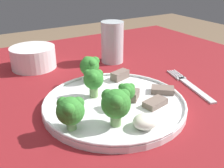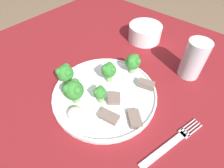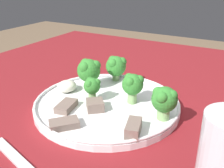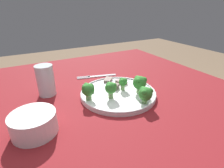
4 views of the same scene
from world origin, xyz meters
The scene contains 13 objects.
table centered at (0.00, 0.00, 0.67)m, with size 1.12×1.04×0.77m.
dinner_plate centered at (-0.01, -0.02, 0.78)m, with size 0.28×0.28×0.02m.
fork centered at (0.20, -0.03, 0.78)m, with size 0.07×0.19×0.00m.
broccoli_floret_near_rim_left centered at (-0.03, 0.02, 0.82)m, with size 0.04×0.04×0.06m.
broccoli_floret_center_left centered at (-0.04, -0.09, 0.83)m, with size 0.05×0.05×0.07m.
broccoli_floret_back_left centered at (0.01, -0.05, 0.82)m, with size 0.03×0.03×0.05m.
broccoli_floret_front_left centered at (0.00, 0.10, 0.82)m, with size 0.05×0.04×0.06m.
broccoli_floret_center_back centered at (-0.11, -0.06, 0.82)m, with size 0.05×0.05×0.06m.
meat_slice_front_slice centered at (0.03, -0.02, 0.79)m, with size 0.04×0.04×0.02m.
meat_slice_middle_slice centered at (0.07, 0.07, 0.80)m, with size 0.05×0.03×0.02m.
meat_slice_rear_slice centered at (0.11, -0.04, 0.79)m, with size 0.05×0.05×0.01m.
meat_slice_edge_slice centered at (0.06, -0.07, 0.79)m, with size 0.05×0.04×0.01m.
sauce_dollop centered at (-0.01, -0.12, 0.80)m, with size 0.04×0.04×0.02m.
Camera 3 is at (0.39, 0.22, 1.02)m, focal length 42.00 mm.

